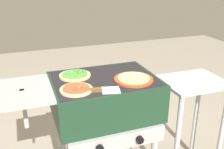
% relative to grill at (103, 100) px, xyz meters
% --- Properties ---
extents(grill, '(0.96, 0.53, 0.90)m').
position_rel_grill_xyz_m(grill, '(0.00, 0.00, 0.00)').
color(grill, '#193823').
rests_on(grill, ground_plane).
extents(pizza_veggie, '(0.19, 0.19, 0.04)m').
position_rel_grill_xyz_m(pizza_veggie, '(-0.15, 0.10, 0.15)').
color(pizza_veggie, '#E0C17F').
rests_on(pizza_veggie, grill).
extents(pizza_cheese, '(0.23, 0.23, 0.03)m').
position_rel_grill_xyz_m(pizza_cheese, '(0.17, -0.08, 0.15)').
color(pizza_cheese, '#C64723').
rests_on(pizza_cheese, grill).
extents(pizza_pepperoni, '(0.18, 0.18, 0.04)m').
position_rel_grill_xyz_m(pizza_pepperoni, '(-0.18, -0.11, 0.15)').
color(pizza_pepperoni, beige).
rests_on(pizza_pepperoni, grill).
extents(spatula, '(0.27, 0.11, 0.02)m').
position_rel_grill_xyz_m(spatula, '(-0.08, -0.16, 0.15)').
color(spatula, '#B7BABF').
rests_on(spatula, grill).
extents(prep_table, '(0.44, 0.36, 0.79)m').
position_rel_grill_xyz_m(prep_table, '(0.67, 0.00, -0.19)').
color(prep_table, '#B2B2B7').
rests_on(prep_table, ground_plane).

